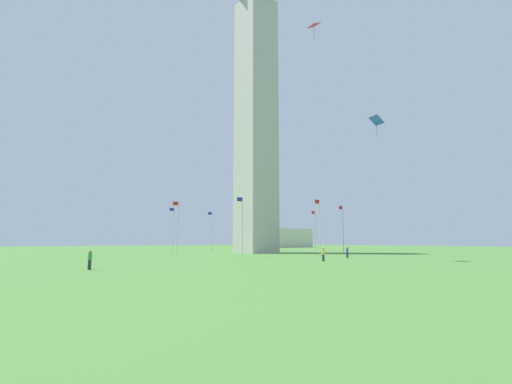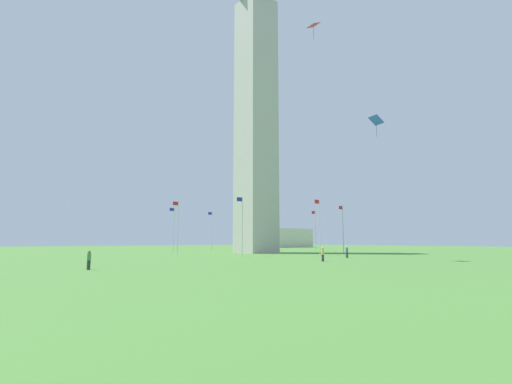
% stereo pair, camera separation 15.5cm
% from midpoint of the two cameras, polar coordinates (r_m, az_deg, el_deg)
% --- Properties ---
extents(ground_plane, '(260.00, 260.00, 0.00)m').
position_cam_midpoint_polar(ground_plane, '(76.86, -0.06, -9.23)').
color(ground_plane, '#477A33').
extents(obelisk_monument, '(6.81, 6.81, 61.92)m').
position_cam_midpoint_polar(obelisk_monument, '(81.94, -0.06, 12.95)').
color(obelisk_monument, '#B7B2A8').
rests_on(obelisk_monument, ground).
extents(flagpole_n, '(1.12, 0.14, 9.42)m').
position_cam_midpoint_polar(flagpole_n, '(67.59, -11.89, -4.99)').
color(flagpole_n, silver).
rests_on(flagpole_n, ground).
extents(flagpole_ne, '(1.12, 0.14, 9.42)m').
position_cam_midpoint_polar(flagpole_ne, '(59.61, -2.20, -4.84)').
color(flagpole_ne, silver).
rests_on(flagpole_ne, ground).
extents(flagpole_e, '(1.12, 0.14, 9.42)m').
position_cam_midpoint_polar(flagpole_e, '(63.97, 9.55, -4.92)').
color(flagpole_e, silver).
rests_on(flagpole_e, ground).
extents(flagpole_se, '(1.12, 0.14, 9.42)m').
position_cam_midpoint_polar(flagpole_se, '(76.62, 13.00, -5.23)').
color(flagpole_se, silver).
rests_on(flagpole_se, ground).
extents(flagpole_s, '(1.12, 0.14, 9.42)m').
position_cam_midpoint_polar(flagpole_s, '(88.58, 8.90, -5.60)').
color(flagpole_s, silver).
rests_on(flagpole_s, ground).
extents(flagpole_sw, '(1.12, 0.14, 9.42)m').
position_cam_midpoint_polar(flagpole_sw, '(94.13, 1.25, -5.78)').
color(flagpole_sw, silver).
rests_on(flagpole_sw, ground).
extents(flagpole_w, '(1.12, 0.14, 9.42)m').
position_cam_midpoint_polar(flagpole_w, '(91.22, -6.84, -5.68)').
color(flagpole_w, silver).
rests_on(flagpole_w, ground).
extents(flagpole_nw, '(1.12, 0.14, 9.42)m').
position_cam_midpoint_polar(flagpole_nw, '(80.89, -12.48, -5.35)').
color(flagpole_nw, silver).
rests_on(flagpole_nw, ground).
extents(person_yellow_shirt, '(0.32, 0.32, 1.70)m').
position_cam_midpoint_polar(person_yellow_shirt, '(46.28, 10.08, -9.29)').
color(person_yellow_shirt, '#2D2D38').
rests_on(person_yellow_shirt, ground).
extents(person_blue_shirt, '(0.32, 0.32, 1.65)m').
position_cam_midpoint_polar(person_blue_shirt, '(56.03, 13.61, -8.87)').
color(person_blue_shirt, '#2D2D38').
rests_on(person_blue_shirt, ground).
extents(person_green_shirt, '(0.32, 0.32, 1.65)m').
position_cam_midpoint_polar(person_green_shirt, '(35.43, -24.05, -9.43)').
color(person_green_shirt, '#2D2D38').
rests_on(person_green_shirt, ground).
extents(kite_red_diamond, '(1.45, 1.58, 2.45)m').
position_cam_midpoint_polar(kite_red_diamond, '(57.71, 8.70, 23.70)').
color(kite_red_diamond, red).
extents(kite_blue_diamond, '(1.59, 1.81, 2.70)m').
position_cam_midpoint_polar(kite_blue_diamond, '(52.44, 17.75, 10.29)').
color(kite_blue_diamond, blue).
extents(distant_building, '(18.45, 15.20, 6.80)m').
position_cam_midpoint_polar(distant_building, '(142.19, 3.74, -7.00)').
color(distant_building, beige).
rests_on(distant_building, ground).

